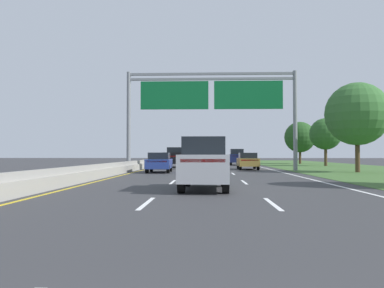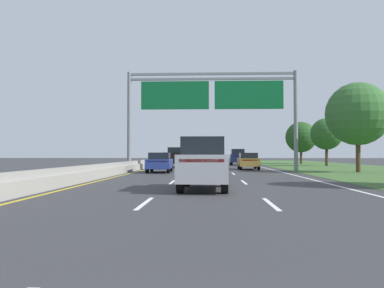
{
  "view_description": "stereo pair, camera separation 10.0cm",
  "coord_description": "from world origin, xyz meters",
  "views": [
    {
      "loc": [
        -0.05,
        -1.32,
        1.45
      ],
      "look_at": [
        -0.99,
        23.33,
        2.07
      ],
      "focal_mm": 37.61,
      "sensor_mm": 36.0,
      "label": 1
    },
    {
      "loc": [
        0.05,
        -1.32,
        1.45
      ],
      "look_at": [
        -0.99,
        23.33,
        2.07
      ],
      "focal_mm": 37.61,
      "sensor_mm": 36.0,
      "label": 2
    }
  ],
  "objects": [
    {
      "name": "ground_plane",
      "position": [
        0.0,
        35.0,
        0.0
      ],
      "size": [
        220.0,
        220.0,
        0.0
      ],
      "primitive_type": "plane",
      "color": "#333335"
    },
    {
      "name": "lane_striping",
      "position": [
        0.0,
        34.54,
        0.0
      ],
      "size": [
        11.96,
        106.0,
        0.01
      ],
      "color": "white",
      "rests_on": "ground"
    },
    {
      "name": "grass_verge_right",
      "position": [
        13.95,
        35.0,
        0.01
      ],
      "size": [
        14.0,
        110.0,
        0.02
      ],
      "primitive_type": "cube",
      "color": "#3D602D",
      "rests_on": "ground"
    },
    {
      "name": "median_barrier_concrete",
      "position": [
        -6.6,
        35.0,
        0.35
      ],
      "size": [
        0.6,
        110.0,
        0.85
      ],
      "color": "#99968E",
      "rests_on": "ground"
    },
    {
      "name": "overhead_sign_gantry",
      "position": [
        0.3,
        34.02,
        6.26
      ],
      "size": [
        15.06,
        0.42,
        8.78
      ],
      "color": "gray",
      "rests_on": "ground"
    },
    {
      "name": "pickup_truck_black",
      "position": [
        -3.64,
        42.88,
        1.07
      ],
      "size": [
        2.05,
        5.42,
        2.2
      ],
      "rotation": [
        0.0,
        0.0,
        1.56
      ],
      "color": "black",
      "rests_on": "ground"
    },
    {
      "name": "car_blue_left_lane_sedan",
      "position": [
        -3.85,
        30.37,
        0.82
      ],
      "size": [
        1.94,
        4.45,
        1.57
      ],
      "rotation": [
        0.0,
        0.0,
        1.6
      ],
      "color": "navy",
      "rests_on": "ground"
    },
    {
      "name": "car_gold_right_lane_sedan",
      "position": [
        3.75,
        36.75,
        0.82
      ],
      "size": [
        1.86,
        4.42,
        1.57
      ],
      "rotation": [
        0.0,
        0.0,
        1.56
      ],
      "color": "#A38438",
      "rests_on": "ground"
    },
    {
      "name": "car_red_centre_lane_suv",
      "position": [
        -0.02,
        52.41,
        1.1
      ],
      "size": [
        1.92,
        4.71,
        2.11
      ],
      "rotation": [
        0.0,
        0.0,
        1.58
      ],
      "color": "maroon",
      "rests_on": "ground"
    },
    {
      "name": "car_navy_right_lane_suv",
      "position": [
        3.8,
        51.8,
        1.1
      ],
      "size": [
        1.99,
        4.73,
        2.11
      ],
      "rotation": [
        0.0,
        0.0,
        1.55
      ],
      "color": "#161E47",
      "rests_on": "ground"
    },
    {
      "name": "car_silver_centre_lane_suv",
      "position": [
        -0.16,
        15.13,
        1.1
      ],
      "size": [
        2.0,
        4.74,
        2.11
      ],
      "rotation": [
        0.0,
        0.0,
        1.55
      ],
      "color": "#B2B5BA",
      "rests_on": "ground"
    },
    {
      "name": "roadside_tree_mid",
      "position": [
        11.81,
        30.87,
        4.62
      ],
      "size": [
        4.98,
        4.98,
        7.12
      ],
      "color": "#4C3823",
      "rests_on": "ground"
    },
    {
      "name": "roadside_tree_far",
      "position": [
        14.28,
        47.92,
        3.88
      ],
      "size": [
        3.84,
        3.84,
        5.82
      ],
      "color": "#4C3823",
      "rests_on": "ground"
    },
    {
      "name": "roadside_tree_distant",
      "position": [
        13.68,
        58.77,
        3.96
      ],
      "size": [
        4.55,
        4.55,
        6.25
      ],
      "color": "#4C3823",
      "rests_on": "ground"
    }
  ]
}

